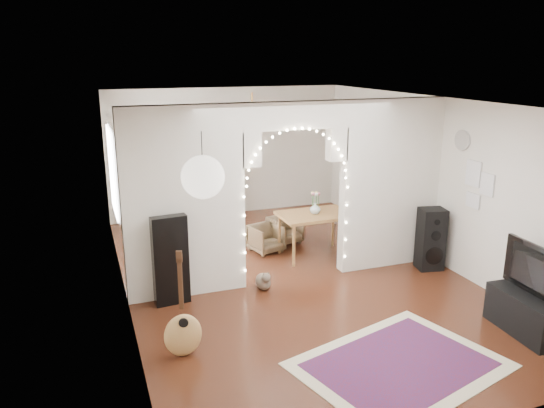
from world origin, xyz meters
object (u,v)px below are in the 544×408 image
object	(u,v)px
dining_chair_right	(285,230)
dining_table	(315,218)
dining_chair_left	(266,238)
media_console	(525,314)
bookcase	(200,187)
acoustic_guitar	(182,318)
floor_speaker	(431,239)

from	to	relation	value
dining_chair_right	dining_table	bearing A→B (deg)	-87.60
dining_table	dining_chair_left	xyz separation A→B (m)	(-0.71, 0.47, -0.44)
media_console	bookcase	bearing A→B (deg)	117.26
bookcase	acoustic_guitar	bearing A→B (deg)	-97.78
floor_speaker	bookcase	distance (m)	4.85
dining_table	floor_speaker	bearing A→B (deg)	-38.29
acoustic_guitar	media_console	world-z (taller)	acoustic_guitar
bookcase	dining_table	world-z (taller)	bookcase
floor_speaker	dining_table	world-z (taller)	floor_speaker
acoustic_guitar	dining_chair_left	world-z (taller)	acoustic_guitar
bookcase	dining_table	bearing A→B (deg)	-56.80
media_console	dining_table	size ratio (longest dim) A/B	0.83
bookcase	dining_chair_right	world-z (taller)	bookcase
dining_chair_left	dining_table	bearing A→B (deg)	-49.07
media_console	dining_chair_left	bearing A→B (deg)	121.83
acoustic_guitar	bookcase	xyz separation A→B (m)	(1.37, 5.15, 0.22)
floor_speaker	media_console	size ratio (longest dim) A/B	1.00
acoustic_guitar	floor_speaker	world-z (taller)	acoustic_guitar
media_console	dining_chair_left	distance (m)	4.29
dining_table	dining_chair_left	distance (m)	0.96
floor_speaker	dining_table	size ratio (longest dim) A/B	0.83
dining_chair_right	bookcase	bearing A→B (deg)	105.67
acoustic_guitar	media_console	xyz separation A→B (m)	(4.06, -0.92, -0.22)
acoustic_guitar	media_console	distance (m)	4.16
bookcase	dining_chair_left	xyz separation A→B (m)	(0.64, -2.29, -0.45)
dining_table	dining_chair_right	xyz separation A→B (m)	(-0.23, 0.79, -0.44)
acoustic_guitar	bookcase	size ratio (longest dim) A/B	0.78
media_console	acoustic_guitar	bearing A→B (deg)	170.60
media_console	dining_table	world-z (taller)	dining_table
dining_chair_left	dining_chair_right	distance (m)	0.58
floor_speaker	dining_chair_right	distance (m)	2.62
acoustic_guitar	dining_chair_left	xyz separation A→B (m)	(2.01, 2.85, -0.23)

